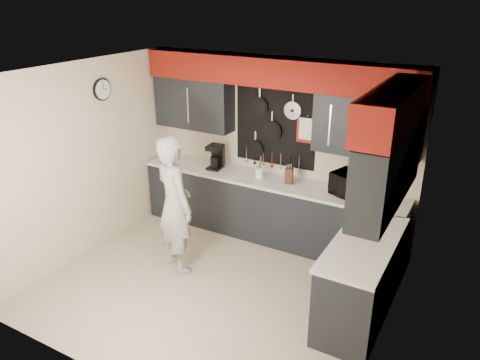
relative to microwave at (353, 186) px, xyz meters
The scene contains 10 objects.
ground 2.17m from the microwave, 130.24° to the right, with size 4.00×4.00×0.00m, color tan.
back_wall_assembly 1.54m from the microwave, behind, with size 4.00×0.36×2.60m.
right_wall_assembly 1.60m from the microwave, 61.80° to the right, with size 0.36×3.50×2.60m.
left_wall_assembly 3.53m from the microwave, 156.07° to the right, with size 0.05×3.50×2.60m.
base_cabinets 1.00m from the microwave, 156.84° to the right, with size 3.95×2.20×0.92m.
microwave is the anchor object (origin of this frame).
knife_block 0.90m from the microwave, behind, with size 0.10×0.10×0.23m, color #3A1E12.
utensil_crock 1.36m from the microwave, behind, with size 0.11×0.11×0.15m, color white.
coffee_maker 2.10m from the microwave, behind, with size 0.22×0.26×0.37m.
person 2.30m from the microwave, 144.76° to the right, with size 0.66×0.43×1.81m, color #A8A8A5.
Camera 1 is at (2.67, -4.10, 3.42)m, focal length 35.00 mm.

